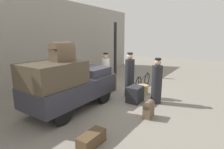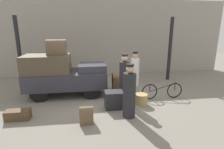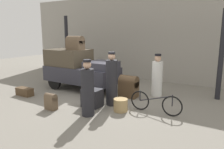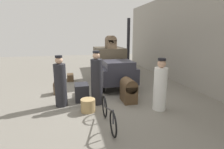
{
  "view_description": "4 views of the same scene",
  "coord_description": "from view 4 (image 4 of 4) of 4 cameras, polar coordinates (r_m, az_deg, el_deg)",
  "views": [
    {
      "loc": [
        -5.86,
        -3.78,
        2.55
      ],
      "look_at": [
        0.2,
        0.2,
        0.95
      ],
      "focal_mm": 28.0,
      "sensor_mm": 36.0,
      "label": 1
    },
    {
      "loc": [
        -0.84,
        -6.73,
        2.78
      ],
      "look_at": [
        0.2,
        0.2,
        0.95
      ],
      "focal_mm": 28.0,
      "sensor_mm": 36.0,
      "label": 2
    },
    {
      "loc": [
        4.5,
        -6.76,
        2.59
      ],
      "look_at": [
        0.2,
        0.2,
        0.95
      ],
      "focal_mm": 35.0,
      "sensor_mm": 36.0,
      "label": 3
    },
    {
      "loc": [
        6.42,
        -1.3,
        2.42
      ],
      "look_at": [
        0.2,
        0.2,
        0.95
      ],
      "focal_mm": 28.0,
      "sensor_mm": 36.0,
      "label": 4
    }
  ],
  "objects": [
    {
      "name": "bicycle",
      "position": [
        4.81,
        -1.2,
        -12.76
      ],
      "size": [
        1.72,
        0.04,
        0.69
      ],
      "color": "black",
      "rests_on": "ground"
    },
    {
      "name": "trunk_on_truck_roof",
      "position": [
        8.67,
        -0.43,
        10.58
      ],
      "size": [
        0.78,
        0.42,
        0.61
      ],
      "color": "brown",
      "rests_on": "truck"
    },
    {
      "name": "suitcase_small_leather",
      "position": [
        9.72,
        -13.44,
        -0.9
      ],
      "size": [
        0.74,
        0.33,
        0.32
      ],
      "color": "#4C3823",
      "rests_on": "ground"
    },
    {
      "name": "trunk_large_brown",
      "position": [
        6.68,
        -9.87,
        -5.68
      ],
      "size": [
        0.65,
        0.5,
        0.62
      ],
      "color": "#232328",
      "rests_on": "ground"
    },
    {
      "name": "suitcase_tan_flat",
      "position": [
        7.64,
        -17.64,
        -3.85
      ],
      "size": [
        0.41,
        0.24,
        0.55
      ],
      "color": "brown",
      "rests_on": "ground"
    },
    {
      "name": "conductor_in_dark_uniform",
      "position": [
        6.17,
        -16.5,
        -2.83
      ],
      "size": [
        0.4,
        0.4,
        1.75
      ],
      "color": "#232328",
      "rests_on": "ground"
    },
    {
      "name": "ground_plane",
      "position": [
        6.99,
        -2.0,
        -7.35
      ],
      "size": [
        30.0,
        30.0,
        0.0
      ],
      "primitive_type": "plane",
      "color": "gray"
    },
    {
      "name": "station_building_facade",
      "position": [
        8.38,
        26.83,
        10.41
      ],
      "size": [
        16.0,
        0.15,
        4.5
      ],
      "color": "gray",
      "rests_on": "ground"
    },
    {
      "name": "canopy_pillar_left",
      "position": [
        11.06,
        5.32,
        9.11
      ],
      "size": [
        0.19,
        0.19,
        3.39
      ],
      "color": "black",
      "rests_on": "ground"
    },
    {
      "name": "truck",
      "position": [
        8.62,
        -0.16,
        3.06
      ],
      "size": [
        3.31,
        1.52,
        1.77
      ],
      "color": "black",
      "rests_on": "ground"
    },
    {
      "name": "porter_carrying_trunk",
      "position": [
        5.85,
        15.45,
        -3.91
      ],
      "size": [
        0.42,
        0.42,
        1.7
      ],
      "color": "white",
      "rests_on": "ground"
    },
    {
      "name": "wicker_basket",
      "position": [
        5.72,
        -7.83,
        -9.93
      ],
      "size": [
        0.46,
        0.46,
        0.41
      ],
      "color": "tan",
      "rests_on": "ground"
    },
    {
      "name": "suitcase_black_upright",
      "position": [
        6.42,
        5.43,
        -4.97
      ],
      "size": [
        0.72,
        0.47,
        0.87
      ],
      "color": "#4C3823",
      "rests_on": "ground"
    },
    {
      "name": "porter_with_bicycle",
      "position": [
        6.1,
        -5.02,
        -1.86
      ],
      "size": [
        0.4,
        0.4,
        1.89
      ],
      "color": "#232328",
      "rests_on": "ground"
    }
  ]
}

